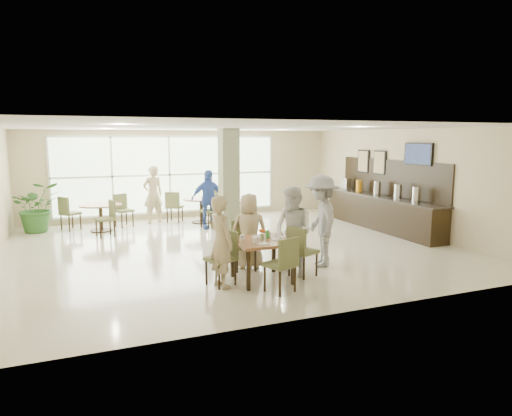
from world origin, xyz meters
name	(u,v)px	position (x,y,z in m)	size (l,w,h in m)	color
ground	(229,247)	(0.00, 0.00, 0.00)	(10.00, 10.00, 0.00)	beige
room_shell	(229,175)	(0.00, 0.00, 1.70)	(10.00, 10.00, 10.00)	white
window_bank	(170,175)	(-0.50, 4.46, 1.40)	(7.00, 0.04, 7.00)	silver
column	(229,183)	(0.40, 1.20, 1.40)	(0.45, 0.45, 2.80)	#606848
main_table	(262,245)	(-0.26, -2.64, 0.66)	(1.00, 1.00, 0.75)	brown
round_table_left	(101,210)	(-2.70, 3.15, 0.58)	(1.13, 1.13, 0.75)	brown
round_table_right	(201,204)	(0.22, 3.36, 0.57)	(1.10, 1.10, 0.75)	brown
chairs_main_table	(262,255)	(-0.25, -2.61, 0.47)	(2.17, 1.99, 0.95)	#616F3D
chairs_table_left	(100,214)	(-2.72, 3.15, 0.47)	(2.05, 1.88, 0.95)	#616F3D
chairs_table_right	(202,207)	(0.24, 3.38, 0.47)	(2.07, 1.85, 0.95)	#616F3D
tabletop_clutter	(263,237)	(-0.25, -2.66, 0.81)	(0.73, 0.75, 0.21)	white
buffet_counter	(381,210)	(4.70, 0.51, 0.55)	(0.64, 4.70, 1.95)	black
wall_tv	(418,154)	(4.94, -0.60, 2.15)	(0.06, 1.00, 0.58)	black
framed_art_a	(379,163)	(4.95, 1.00, 1.85)	(0.05, 0.55, 0.70)	black
framed_art_b	(363,161)	(4.95, 1.80, 1.85)	(0.05, 0.55, 0.70)	black
potted_plant	(37,207)	(-4.32, 3.67, 0.69)	(1.24, 1.24, 1.38)	#326729
teen_left	(221,242)	(-1.04, -2.69, 0.80)	(0.58, 0.38, 1.60)	tan
teen_far	(249,231)	(-0.18, -1.78, 0.75)	(0.73, 0.40, 1.50)	tan
teen_right	(293,231)	(0.40, -2.55, 0.84)	(0.82, 0.64, 1.68)	white
teen_standing	(321,221)	(1.23, -2.15, 0.92)	(1.19, 0.68, 1.84)	#98989A
adult_a	(208,199)	(0.18, 2.41, 0.84)	(0.98, 0.56, 1.67)	#3A5AAF
adult_b	(228,196)	(1.09, 3.36, 0.77)	(1.42, 0.61, 1.53)	white
adult_standing	(153,194)	(-1.15, 3.81, 0.87)	(0.64, 0.42, 1.75)	tan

